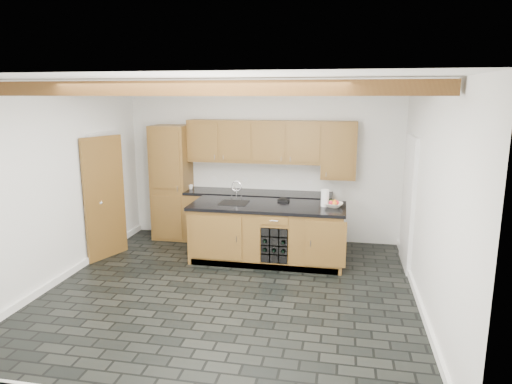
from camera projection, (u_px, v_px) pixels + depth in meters
ground at (230, 291)px, 6.25m from camera, size 5.00×5.00×0.00m
room_shell at (232, 175)px, 6.46m from camera, size 5.01×5.00×5.00m
back_cabinetry at (239, 188)px, 8.26m from camera, size 3.65×0.62×2.20m
island at (268, 233)px, 7.33m from camera, size 2.48×0.96×0.93m
faucet at (234, 200)px, 7.38m from camera, size 0.45×0.40×0.34m
kitchen_scale at (283, 200)px, 7.45m from camera, size 0.19×0.12×0.06m
fruit_bowl at (334, 205)px, 7.08m from camera, size 0.31×0.31×0.07m
fruit_cluster at (334, 202)px, 7.07m from camera, size 0.16×0.17×0.07m
paper_towel at (325, 198)px, 7.11m from camera, size 0.12×0.12×0.26m
mug at (191, 187)px, 8.43m from camera, size 0.10×0.10×0.08m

